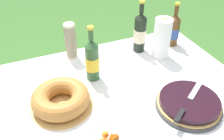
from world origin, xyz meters
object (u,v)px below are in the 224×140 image
Objects in this scene: bundt_cake at (61,99)px; cider_bottle_amber at (173,30)px; serving_knife at (188,102)px; paper_towel_roll at (162,38)px; cider_bottle_green at (92,60)px; berry_tart at (189,104)px; juice_bottle_red at (140,32)px; cup_stack at (71,41)px.

cider_bottle_amber reaches higher than bundt_cake.
serving_knife is 0.51m from paper_towel_roll.
paper_towel_roll is at bearing 6.12° from cider_bottle_green.
serving_knife is at bearing -117.14° from cider_bottle_amber.
berry_tart is at bearing -48.92° from cider_bottle_green.
cider_bottle_amber is at bearing 33.10° from paper_towel_roll.
serving_knife is 0.62m from juice_bottle_red.
juice_bottle_red is (0.62, 0.33, 0.09)m from bundt_cake.
bundt_cake is 0.93m from cider_bottle_amber.
cup_stack is 0.46m from juice_bottle_red.
cider_bottle_green is (-0.37, 0.42, 0.10)m from berry_tart.
bundt_cake is at bearing -151.78° from juice_bottle_red.
juice_bottle_red is at bearing 87.54° from berry_tart.
cider_bottle_green is (0.23, 0.16, 0.08)m from bundt_cake.
bundt_cake is 1.35× the size of cup_stack.
bundt_cake is 0.75m from paper_towel_roll.
cider_bottle_amber is (0.28, 0.58, 0.09)m from berry_tart.
cider_bottle_green reaches higher than bundt_cake.
paper_towel_roll is at bearing -21.43° from cup_stack.
berry_tart is 0.65m from cider_bottle_amber.
bundt_cake is 1.22× the size of paper_towel_roll.
cup_stack is (-0.42, 0.69, 0.09)m from berry_tart.
juice_bottle_red is (-0.25, 0.02, 0.02)m from cider_bottle_amber.
berry_tart is at bearing -0.00° from serving_knife.
berry_tart is 1.02× the size of bundt_cake.
cider_bottle_green is at bearing -78.32° from cup_stack.
serving_knife is at bearing -94.68° from juice_bottle_red.
cider_bottle_amber is (0.87, 0.32, 0.06)m from bundt_cake.
cider_bottle_amber is at bearing 19.87° from bundt_cake.
paper_towel_roll is (0.12, 0.47, 0.11)m from berry_tart.
paper_towel_roll is (-0.16, -0.10, 0.02)m from cider_bottle_amber.
serving_knife is 0.63m from bundt_cake.
serving_knife is 1.00× the size of bundt_cake.
cider_bottle_green is 1.09× the size of cider_bottle_amber.
cider_bottle_amber is at bearing 64.14° from berry_tart.
cider_bottle_green reaches higher than cup_stack.
paper_towel_roll is at bearing 16.53° from bundt_cake.
juice_bottle_red is (0.45, -0.09, 0.02)m from cup_stack.
bundt_cake is at bearing 120.59° from serving_knife.
cider_bottle_green is (0.05, -0.26, 0.01)m from cup_stack.
paper_towel_roll reaches higher than bundt_cake.
cider_bottle_green is 1.25× the size of paper_towel_roll.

